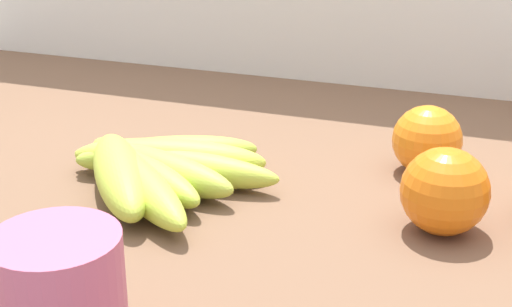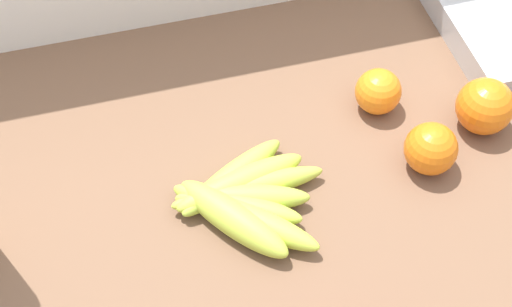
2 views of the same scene
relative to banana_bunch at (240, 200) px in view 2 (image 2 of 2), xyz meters
The scene contains 5 objects.
wall_back 0.55m from the banana_bunch, 56.99° to the left, with size 1.85×0.06×1.30m, color silver.
banana_bunch is the anchor object (origin of this frame).
orange_back_left 0.26m from the banana_bunch, 27.13° to the left, with size 0.07×0.07×0.07m, color orange.
orange_center 0.26m from the banana_bunch, ahead, with size 0.07×0.07×0.07m, color orange.
orange_back_right 0.37m from the banana_bunch, ahead, with size 0.08×0.08×0.08m, color orange.
Camera 2 is at (-0.38, -0.54, 1.71)m, focal length 52.75 mm.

